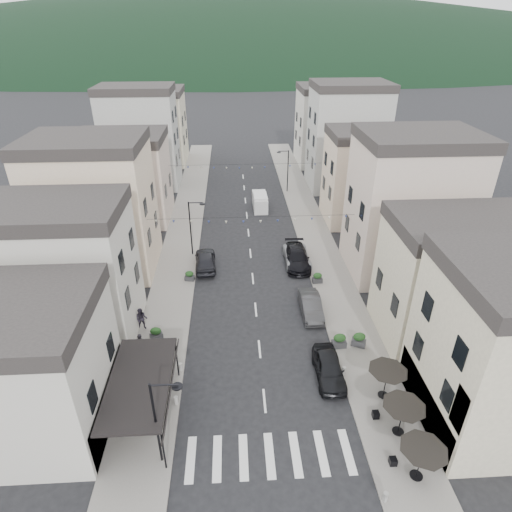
{
  "coord_description": "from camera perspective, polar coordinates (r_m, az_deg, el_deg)",
  "views": [
    {
      "loc": [
        -1.69,
        -13.69,
        21.94
      ],
      "look_at": [
        0.2,
        19.16,
        3.5
      ],
      "focal_mm": 30.0,
      "sensor_mm": 36.0,
      "label": 1
    }
  ],
  "objects": [
    {
      "name": "buildings_row_right",
      "position": [
        55.08,
        14.26,
        11.91
      ],
      "size": [
        10.2,
        54.16,
        14.5
      ],
      "color": "#BCB295",
      "rests_on": "ground"
    },
    {
      "name": "parked_car_b",
      "position": [
        36.41,
        7.33,
        -6.59
      ],
      "size": [
        1.63,
        4.6,
        1.51
      ],
      "primitive_type": "imported",
      "rotation": [
        0.0,
        0.0,
        0.01
      ],
      "color": "#2D2D2F",
      "rests_on": "ground"
    },
    {
      "name": "parked_car_e",
      "position": [
        42.72,
        -6.77,
        -0.53
      ],
      "size": [
        2.33,
        5.14,
        1.71
      ],
      "primitive_type": "imported",
      "rotation": [
        0.0,
        0.0,
        3.2
      ],
      "color": "black",
      "rests_on": "ground"
    },
    {
      "name": "planter_la",
      "position": [
        34.32,
        -13.19,
        -10.02
      ],
      "size": [
        1.09,
        0.87,
        1.07
      ],
      "rotation": [
        0.0,
        0.0,
        0.41
      ],
      "color": "#323235",
      "rests_on": "sidewalk_left"
    },
    {
      "name": "buildings_row_left",
      "position": [
        55.32,
        -16.88,
        11.41
      ],
      "size": [
        10.2,
        54.16,
        14.0
      ],
      "color": "beige",
      "rests_on": "ground"
    },
    {
      "name": "streetlamp_right_far",
      "position": [
        60.97,
        4.02,
        11.79
      ],
      "size": [
        1.7,
        0.56,
        6.0
      ],
      "color": "black",
      "rests_on": "ground"
    },
    {
      "name": "bunting_far",
      "position": [
        54.22,
        -1.39,
        11.78
      ],
      "size": [
        19.0,
        0.28,
        0.62
      ],
      "color": "black",
      "rests_on": "ground"
    },
    {
      "name": "planter_ra",
      "position": [
        33.73,
        13.57,
        -10.77
      ],
      "size": [
        1.2,
        0.96,
        1.18
      ],
      "rotation": [
        0.0,
        0.0,
        -0.42
      ],
      "color": "#302F32",
      "rests_on": "sidewalk_right"
    },
    {
      "name": "streetlamp_left_near",
      "position": [
        24.41,
        -12.67,
        -20.05
      ],
      "size": [
        1.7,
        0.56,
        6.0
      ],
      "color": "black",
      "rests_on": "ground"
    },
    {
      "name": "sidewalk_right",
      "position": [
        51.48,
        7.32,
        3.86
      ],
      "size": [
        4.0,
        76.0,
        0.12
      ],
      "primitive_type": "cube",
      "color": "slate",
      "rests_on": "ground"
    },
    {
      "name": "hill_backdrop",
      "position": [
        314.46,
        -3.29,
        25.22
      ],
      "size": [
        640.0,
        360.0,
        70.0
      ],
      "primitive_type": "ellipsoid",
      "color": "black",
      "rests_on": "ground"
    },
    {
      "name": "ground",
      "position": [
        25.91,
        2.26,
        -28.62
      ],
      "size": [
        700.0,
        700.0,
        0.0
      ],
      "primitive_type": "plane",
      "color": "black",
      "rests_on": "ground"
    },
    {
      "name": "planter_rb",
      "position": [
        33.31,
        11.06,
        -11.03
      ],
      "size": [
        1.09,
        0.65,
        1.19
      ],
      "rotation": [
        0.0,
        0.0,
        0.06
      ],
      "color": "#2E2F31",
      "rests_on": "sidewalk_right"
    },
    {
      "name": "parked_car_a",
      "position": [
        30.87,
        9.7,
        -14.51
      ],
      "size": [
        1.89,
        4.65,
        1.58
      ],
      "primitive_type": "imported",
      "rotation": [
        0.0,
        0.0,
        -0.01
      ],
      "color": "black",
      "rests_on": "ground"
    },
    {
      "name": "sidewalk_left",
      "position": [
        50.99,
        -9.53,
        3.43
      ],
      "size": [
        4.0,
        76.0,
        0.12
      ],
      "primitive_type": "cube",
      "color": "slate",
      "rests_on": "ground"
    },
    {
      "name": "planter_rc",
      "position": [
        40.41,
        8.19,
        -2.9
      ],
      "size": [
        0.97,
        0.58,
        1.04
      ],
      "rotation": [
        0.0,
        0.0,
        0.07
      ],
      "color": "#28292A",
      "rests_on": "sidewalk_right"
    },
    {
      "name": "bollards",
      "position": [
        28.88,
        1.22,
        -18.91
      ],
      "size": [
        11.66,
        10.26,
        0.6
      ],
      "color": "gray",
      "rests_on": "ground"
    },
    {
      "name": "streetlamp_left_far",
      "position": [
        43.87,
        -8.42,
        4.37
      ],
      "size": [
        1.7,
        0.56,
        6.0
      ],
      "color": "black",
      "rests_on": "ground"
    },
    {
      "name": "bunting_near",
      "position": [
        39.26,
        -0.53,
        4.76
      ],
      "size": [
        19.0,
        0.28,
        0.62
      ],
      "color": "black",
      "rests_on": "ground"
    },
    {
      "name": "delivery_van",
      "position": [
        55.9,
        0.53,
        7.31
      ],
      "size": [
        1.82,
        4.43,
        2.11
      ],
      "rotation": [
        0.0,
        0.0,
        0.02
      ],
      "color": "silver",
      "rests_on": "ground"
    },
    {
      "name": "boutique_awning",
      "position": [
        27.1,
        -14.73,
        -15.97
      ],
      "size": [
        3.77,
        7.5,
        3.28
      ],
      "color": "black",
      "rests_on": "ground"
    },
    {
      "name": "planter_lb",
      "position": [
        40.84,
        -8.87,
        -2.62
      ],
      "size": [
        0.95,
        0.63,
        0.99
      ],
      "rotation": [
        0.0,
        0.0,
        -0.16
      ],
      "color": "#2B2B2D",
      "rests_on": "sidewalk_left"
    },
    {
      "name": "pedestrian_a",
      "position": [
        32.8,
        -15.1,
        -11.45
      ],
      "size": [
        0.76,
        0.56,
        1.92
      ],
      "primitive_type": "imported",
      "rotation": [
        0.0,
        0.0,
        -0.16
      ],
      "color": "black",
      "rests_on": "sidewalk_left"
    },
    {
      "name": "pedestrian_b",
      "position": [
        35.33,
        -15.0,
        -8.12
      ],
      "size": [
        0.92,
        0.72,
        1.9
      ],
      "primitive_type": "imported",
      "rotation": [
        0.0,
        0.0,
        0.0
      ],
      "color": "black",
      "rests_on": "sidewalk_left"
    },
    {
      "name": "parked_car_c",
      "position": [
        43.34,
        5.48,
        -0.16
      ],
      "size": [
        2.49,
        5.34,
        1.48
      ],
      "primitive_type": "imported",
      "rotation": [
        0.0,
        0.0,
        0.01
      ],
      "color": "gray",
      "rests_on": "ground"
    },
    {
      "name": "cafe_terrace",
      "position": [
        27.26,
        19.05,
        -18.77
      ],
      "size": [
        2.5,
        8.1,
        2.53
      ],
      "color": "black",
      "rests_on": "ground"
    },
    {
      "name": "parked_car_d",
      "position": [
        43.13,
        5.5,
        -0.2
      ],
      "size": [
        2.4,
        5.71,
        1.65
      ],
      "primitive_type": "imported",
      "rotation": [
        0.0,
        0.0,
        -0.02
      ],
      "color": "black",
      "rests_on": "ground"
    }
  ]
}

